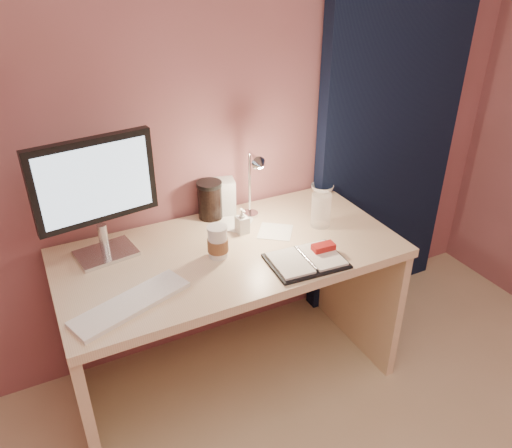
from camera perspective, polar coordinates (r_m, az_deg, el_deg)
name	(u,v)px	position (r m, az deg, el deg)	size (l,w,h in m)	color
room	(378,104)	(2.62, 13.76, 13.16)	(3.50, 3.50, 3.50)	#C6B28E
desk	(225,284)	(2.25, -3.59, -6.85)	(1.40, 0.70, 0.73)	beige
monitor	(95,189)	(1.97, -17.94, 3.86)	(0.47, 0.20, 0.50)	silver
keyboard	(131,304)	(1.81, -14.10, -8.82)	(0.43, 0.13, 0.02)	white
planner	(308,259)	(1.99, 5.92, -4.01)	(0.31, 0.24, 0.05)	black
paper_b	(275,232)	(2.18, 2.24, -0.87)	(0.14, 0.14, 0.00)	white
paper_c	(234,224)	(2.24, -2.49, 0.00)	(0.14, 0.14, 0.00)	white
coffee_cup	(218,243)	(1.99, -4.39, -2.14)	(0.08, 0.08, 0.14)	silver
clear_cup	(321,210)	(2.22, 7.44, 1.60)	(0.09, 0.09, 0.15)	white
bowl	(322,188)	(2.56, 7.58, 4.07)	(0.11, 0.11, 0.04)	white
lotion_bottle	(242,221)	(2.15, -1.58, 0.36)	(0.05, 0.05, 0.11)	silver
dark_jar	(210,202)	(2.27, -5.28, 2.55)	(0.11, 0.11, 0.16)	black
product_box	(222,197)	(2.30, -3.87, 3.12)	(0.11, 0.09, 0.17)	silver
desk_lamp	(260,180)	(2.16, 0.46, 5.00)	(0.09, 0.21, 0.33)	silver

